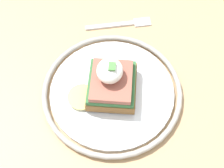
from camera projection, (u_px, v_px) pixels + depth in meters
The scene contains 4 objects.
dining_table at pixel (99, 135), 0.70m from camera, with size 1.01×0.69×0.78m.
plate at pixel (112, 91), 0.59m from camera, with size 0.26×0.26×0.02m.
sandwich at pixel (111, 82), 0.56m from camera, with size 0.10×0.12×0.08m.
fork at pixel (122, 24), 0.68m from camera, with size 0.05×0.14×0.00m.
Camera 1 is at (0.25, 0.05, 1.30)m, focal length 50.00 mm.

